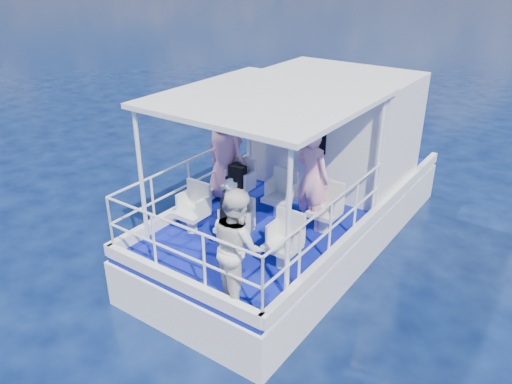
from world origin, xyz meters
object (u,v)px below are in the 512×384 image
passenger_port_fwd (225,153)px  backpack_center (233,214)px  passenger_stbd_aft (237,246)px  panda (232,189)px

passenger_port_fwd → backpack_center: size_ratio=3.63×
passenger_port_fwd → passenger_stbd_aft: 3.14m
backpack_center → panda: panda is taller
passenger_port_fwd → backpack_center: (1.26, -1.43, -0.27)m
backpack_center → panda: size_ratio=1.29×
passenger_stbd_aft → passenger_port_fwd: bearing=-18.8°
passenger_port_fwd → backpack_center: 1.93m
passenger_port_fwd → panda: passenger_port_fwd is taller
passenger_port_fwd → passenger_stbd_aft: (2.07, -2.37, -0.09)m
panda → backpack_center: bearing=115.8°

